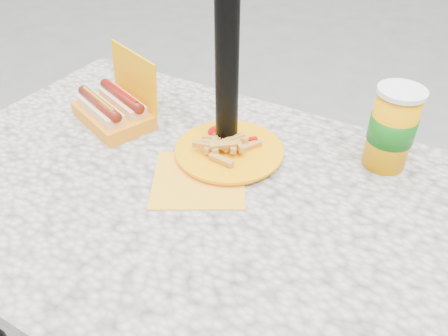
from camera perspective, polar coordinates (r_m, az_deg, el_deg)
The scene contains 4 objects.
picnic_table at distance 0.98m, azimuth -4.32°, elevation -7.13°, with size 1.20×0.80×0.75m.
hotdog_box at distance 1.12m, azimuth -14.15°, elevation 7.58°, with size 0.24×0.21×0.17m.
fries_plate at distance 0.98m, azimuth 0.30°, elevation 2.16°, with size 0.26×0.36×0.05m.
soda_cup at distance 0.97m, azimuth 21.09°, elevation 4.85°, with size 0.10×0.10×0.18m.
Camera 1 is at (0.41, -0.57, 1.33)m, focal length 35.00 mm.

